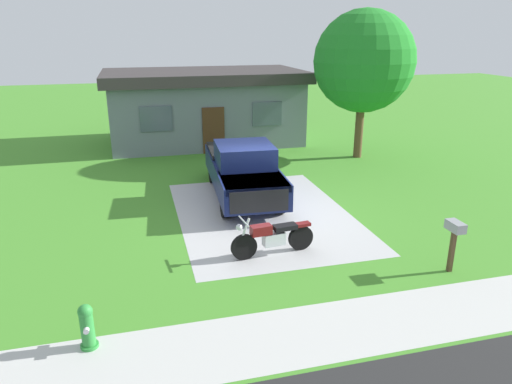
% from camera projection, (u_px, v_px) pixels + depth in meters
% --- Properties ---
extents(ground_plane, '(80.00, 80.00, 0.00)m').
position_uv_depth(ground_plane, '(264.00, 214.00, 14.53)').
color(ground_plane, '#448B2A').
extents(driveway_pad, '(5.17, 7.22, 0.01)m').
position_uv_depth(driveway_pad, '(264.00, 214.00, 14.53)').
color(driveway_pad, '#B3B3B3').
rests_on(driveway_pad, ground).
extents(sidewalk_strip, '(36.00, 1.80, 0.01)m').
position_uv_depth(sidewalk_strip, '(347.00, 327.00, 9.04)').
color(sidewalk_strip, '#BCBCB6').
rests_on(sidewalk_strip, ground).
extents(motorcycle, '(2.21, 0.70, 1.09)m').
position_uv_depth(motorcycle, '(272.00, 237.00, 11.81)').
color(motorcycle, black).
rests_on(motorcycle, ground).
extents(pickup_truck, '(2.33, 5.73, 1.90)m').
position_uv_depth(pickup_truck, '(242.00, 169.00, 15.90)').
color(pickup_truck, black).
rests_on(pickup_truck, ground).
extents(fire_hydrant, '(0.32, 0.40, 0.87)m').
position_uv_depth(fire_hydrant, '(87.00, 327.00, 8.35)').
color(fire_hydrant, '#2D8C38').
rests_on(fire_hydrant, ground).
extents(mailbox, '(0.26, 0.48, 1.26)m').
position_uv_depth(mailbox, '(454.00, 233.00, 10.82)').
color(mailbox, '#4C3823').
rests_on(mailbox, ground).
extents(shade_tree, '(4.24, 4.24, 6.25)m').
position_uv_depth(shade_tree, '(364.00, 62.00, 19.71)').
color(shade_tree, brown).
rests_on(shade_tree, ground).
extents(neighbor_house, '(9.60, 5.60, 3.50)m').
position_uv_depth(neighbor_house, '(205.00, 106.00, 23.42)').
color(neighbor_house, slate).
rests_on(neighbor_house, ground).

